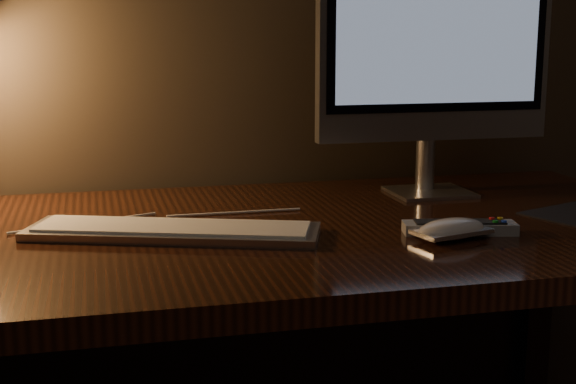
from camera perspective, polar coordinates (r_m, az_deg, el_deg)
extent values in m
cube|color=#33170B|center=(1.34, -3.10, -3.34)|extent=(1.60, 0.75, 0.04)
cube|color=black|center=(2.01, 16.94, -9.98)|extent=(0.06, 0.06, 0.71)
cube|color=black|center=(1.75, -5.14, -9.28)|extent=(1.48, 0.02, 0.51)
cube|color=silver|center=(1.64, 10.03, 0.00)|extent=(0.16, 0.14, 0.01)
cylinder|color=silver|center=(1.65, 9.73, 2.06)|extent=(0.04, 0.04, 0.10)
cube|color=silver|center=(1.60, 10.47, 10.62)|extent=(0.48, 0.03, 0.39)
cube|color=black|center=(1.59, 10.75, 11.54)|extent=(0.45, 0.01, 0.33)
cube|color=#92A5C7|center=(1.58, 10.78, 11.54)|extent=(0.42, 0.00, 0.29)
cube|color=silver|center=(1.29, -8.19, -2.71)|extent=(0.48, 0.28, 0.02)
ellipsoid|color=white|center=(1.28, 11.55, -2.82)|extent=(0.13, 0.09, 0.02)
cube|color=#96999C|center=(1.32, 12.11, -2.52)|extent=(0.19, 0.08, 0.02)
cube|color=black|center=(1.32, 12.13, -2.10)|extent=(0.15, 0.07, 0.00)
cylinder|color=red|center=(1.32, 12.13, -1.98)|extent=(0.01, 0.01, 0.00)
cylinder|color=#0C8C19|center=(1.32, 12.13, -1.98)|extent=(0.01, 0.01, 0.00)
cylinder|color=gold|center=(1.32, 12.13, -1.98)|extent=(0.01, 0.01, 0.00)
cylinder|color=#1433BF|center=(1.32, 12.13, -1.98)|extent=(0.01, 0.01, 0.00)
cylinder|color=white|center=(1.40, -8.93, -1.92)|extent=(0.50, 0.08, 0.00)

